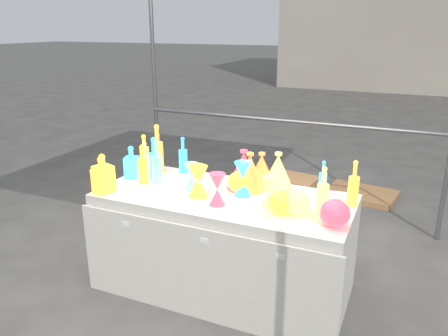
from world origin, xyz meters
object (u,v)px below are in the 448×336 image
at_px(display_table, 223,243).
at_px(globe_0, 282,203).
at_px(decanter_0, 103,173).
at_px(cardboard_box_closed, 293,193).
at_px(hourglass_0, 200,182).
at_px(lampshade_0, 262,169).
at_px(bottle_0, 144,152).

distance_m(display_table, globe_0, 0.65).
bearing_deg(globe_0, decanter_0, -173.21).
distance_m(display_table, decanter_0, 1.00).
height_order(display_table, cardboard_box_closed, display_table).
xyz_separation_m(cardboard_box_closed, hourglass_0, (-0.21, -1.76, 0.68)).
bearing_deg(lampshade_0, cardboard_box_closed, 116.39).
height_order(cardboard_box_closed, hourglass_0, hourglass_0).
bearing_deg(cardboard_box_closed, bottle_0, -114.45).
relative_size(display_table, hourglass_0, 8.10).
bearing_deg(display_table, bottle_0, 160.87).
relative_size(decanter_0, globe_0, 1.72).
bearing_deg(bottle_0, display_table, -19.13).
height_order(cardboard_box_closed, decanter_0, decanter_0).
distance_m(decanter_0, lampshade_0, 1.15).
height_order(display_table, lampshade_0, lampshade_0).
xyz_separation_m(decanter_0, lampshade_0, (0.99, 0.57, -0.01)).
xyz_separation_m(bottle_0, decanter_0, (0.04, -0.58, -0.00)).
relative_size(decanter_0, hourglass_0, 1.25).
bearing_deg(bottle_0, hourglass_0, -28.67).
height_order(display_table, bottle_0, bottle_0).
distance_m(globe_0, lampshade_0, 0.51).
xyz_separation_m(display_table, globe_0, (0.46, -0.13, 0.44)).
xyz_separation_m(bottle_0, hourglass_0, (0.71, -0.39, -0.03)).
xyz_separation_m(display_table, lampshade_0, (0.18, 0.29, 0.51)).
bearing_deg(hourglass_0, decanter_0, -164.46).
relative_size(display_table, globe_0, 11.15).
bearing_deg(lampshade_0, display_table, -99.95).
distance_m(display_table, lampshade_0, 0.61).
height_order(bottle_0, globe_0, bottle_0).
height_order(bottle_0, hourglass_0, bottle_0).
bearing_deg(decanter_0, bottle_0, 113.16).
distance_m(display_table, bottle_0, 1.04).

